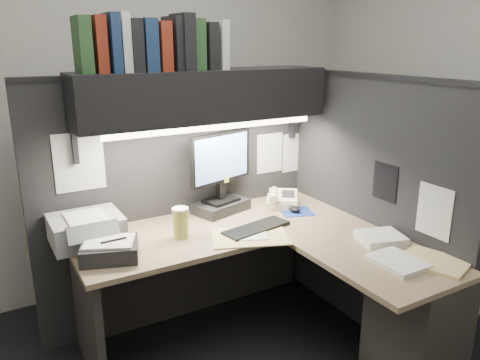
{
  "coord_description": "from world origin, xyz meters",
  "views": [
    {
      "loc": [
        -1.09,
        -1.8,
        1.81
      ],
      "look_at": [
        0.23,
        0.51,
        1.02
      ],
      "focal_mm": 35.0,
      "sensor_mm": 36.0,
      "label": 1
    }
  ],
  "objects_px": {
    "desk": "(315,297)",
    "printer": "(86,229)",
    "monitor": "(221,181)",
    "coffee_cup": "(181,224)",
    "overhead_shelf": "(204,95)",
    "keyboard": "(256,228)",
    "telephone": "(282,200)",
    "notebook_stack": "(110,250)"
  },
  "relations": [
    {
      "from": "desk",
      "to": "printer",
      "type": "distance_m",
      "value": 1.33
    },
    {
      "from": "monitor",
      "to": "coffee_cup",
      "type": "relative_size",
      "value": 3.18
    },
    {
      "from": "monitor",
      "to": "printer",
      "type": "distance_m",
      "value": 0.89
    },
    {
      "from": "desk",
      "to": "overhead_shelf",
      "type": "bearing_deg",
      "value": 111.79
    },
    {
      "from": "coffee_cup",
      "to": "printer",
      "type": "height_order",
      "value": "coffee_cup"
    },
    {
      "from": "overhead_shelf",
      "to": "monitor",
      "type": "distance_m",
      "value": 0.57
    },
    {
      "from": "desk",
      "to": "monitor",
      "type": "xyz_separation_m",
      "value": [
        -0.18,
        0.79,
        0.5
      ]
    },
    {
      "from": "desk",
      "to": "monitor",
      "type": "bearing_deg",
      "value": 102.64
    },
    {
      "from": "monitor",
      "to": "printer",
      "type": "relative_size",
      "value": 1.4
    },
    {
      "from": "monitor",
      "to": "printer",
      "type": "bearing_deg",
      "value": 167.64
    },
    {
      "from": "keyboard",
      "to": "coffee_cup",
      "type": "bearing_deg",
      "value": 153.71
    },
    {
      "from": "telephone",
      "to": "overhead_shelf",
      "type": "bearing_deg",
      "value": -153.06
    },
    {
      "from": "overhead_shelf",
      "to": "coffee_cup",
      "type": "height_order",
      "value": "overhead_shelf"
    },
    {
      "from": "desk",
      "to": "telephone",
      "type": "bearing_deg",
      "value": 71.0
    },
    {
      "from": "telephone",
      "to": "coffee_cup",
      "type": "height_order",
      "value": "coffee_cup"
    },
    {
      "from": "coffee_cup",
      "to": "notebook_stack",
      "type": "xyz_separation_m",
      "value": [
        -0.42,
        -0.07,
        -0.04
      ]
    },
    {
      "from": "notebook_stack",
      "to": "monitor",
      "type": "bearing_deg",
      "value": 21.79
    },
    {
      "from": "telephone",
      "to": "printer",
      "type": "bearing_deg",
      "value": -147.03
    },
    {
      "from": "overhead_shelf",
      "to": "printer",
      "type": "xyz_separation_m",
      "value": [
        -0.75,
        -0.02,
        -0.69
      ]
    },
    {
      "from": "keyboard",
      "to": "printer",
      "type": "bearing_deg",
      "value": 149.86
    },
    {
      "from": "telephone",
      "to": "notebook_stack",
      "type": "distance_m",
      "value": 1.25
    },
    {
      "from": "coffee_cup",
      "to": "notebook_stack",
      "type": "distance_m",
      "value": 0.43
    },
    {
      "from": "monitor",
      "to": "telephone",
      "type": "bearing_deg",
      "value": -31.53
    },
    {
      "from": "telephone",
      "to": "coffee_cup",
      "type": "bearing_deg",
      "value": -134.08
    },
    {
      "from": "overhead_shelf",
      "to": "notebook_stack",
      "type": "height_order",
      "value": "overhead_shelf"
    },
    {
      "from": "telephone",
      "to": "coffee_cup",
      "type": "xyz_separation_m",
      "value": [
        -0.81,
        -0.15,
        0.04
      ]
    },
    {
      "from": "desk",
      "to": "notebook_stack",
      "type": "bearing_deg",
      "value": 155.45
    },
    {
      "from": "coffee_cup",
      "to": "telephone",
      "type": "bearing_deg",
      "value": 10.48
    },
    {
      "from": "overhead_shelf",
      "to": "keyboard",
      "type": "xyz_separation_m",
      "value": [
        0.16,
        -0.35,
        -0.76
      ]
    },
    {
      "from": "overhead_shelf",
      "to": "telephone",
      "type": "bearing_deg",
      "value": -8.49
    },
    {
      "from": "monitor",
      "to": "desk",
      "type": "bearing_deg",
      "value": -93.45
    },
    {
      "from": "overhead_shelf",
      "to": "printer",
      "type": "distance_m",
      "value": 1.03
    },
    {
      "from": "keyboard",
      "to": "notebook_stack",
      "type": "bearing_deg",
      "value": 165.87
    },
    {
      "from": "keyboard",
      "to": "coffee_cup",
      "type": "height_order",
      "value": "coffee_cup"
    },
    {
      "from": "keyboard",
      "to": "monitor",
      "type": "bearing_deg",
      "value": 84.58
    },
    {
      "from": "desk",
      "to": "printer",
      "type": "bearing_deg",
      "value": 145.4
    },
    {
      "from": "keyboard",
      "to": "telephone",
      "type": "xyz_separation_m",
      "value": [
        0.37,
        0.27,
        0.03
      ]
    },
    {
      "from": "telephone",
      "to": "coffee_cup",
      "type": "distance_m",
      "value": 0.82
    },
    {
      "from": "coffee_cup",
      "to": "notebook_stack",
      "type": "height_order",
      "value": "coffee_cup"
    },
    {
      "from": "desk",
      "to": "coffee_cup",
      "type": "relative_size",
      "value": 10.22
    },
    {
      "from": "overhead_shelf",
      "to": "printer",
      "type": "relative_size",
      "value": 4.09
    },
    {
      "from": "monitor",
      "to": "notebook_stack",
      "type": "distance_m",
      "value": 0.9
    }
  ]
}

